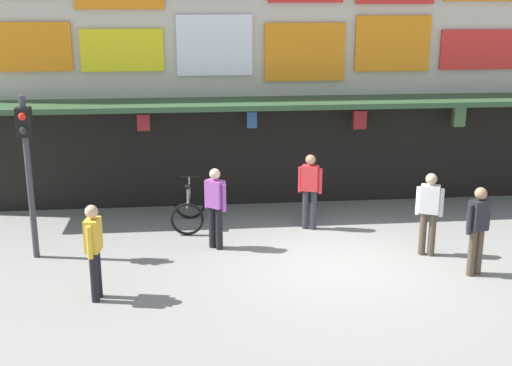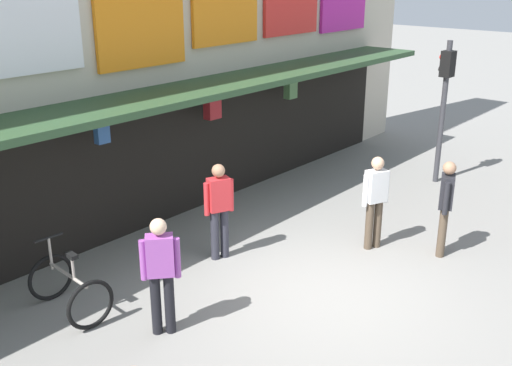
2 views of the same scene
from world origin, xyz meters
name	(u,v)px [view 2 (image 2 of 2)]	position (x,y,z in m)	size (l,w,h in m)	color
ground_plane	(323,293)	(0.00, 0.00, 0.00)	(80.00, 80.00, 0.00)	gray
shopfront	(118,10)	(0.00, 4.57, 3.96)	(18.00, 2.60, 8.00)	beige
traffic_light_far	(445,89)	(5.88, 0.94, 2.14)	(0.29, 0.33, 3.20)	#38383D
bicycle_parked	(70,288)	(-2.81, 2.43, 0.39)	(0.79, 1.20, 1.05)	black
pedestrian_in_blue	(446,203)	(2.42, -0.78, 0.95)	(0.50, 0.34, 1.68)	brown
pedestrian_in_white	(219,206)	(-0.16, 2.02, 0.95)	(0.50, 0.34, 1.68)	#2D2D38
pedestrian_in_purple	(375,197)	(1.88, 0.25, 0.95)	(0.49, 0.35, 1.68)	brown
pedestrian_in_green	(161,270)	(-2.27, 1.05, 0.95)	(0.42, 0.40, 1.68)	black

